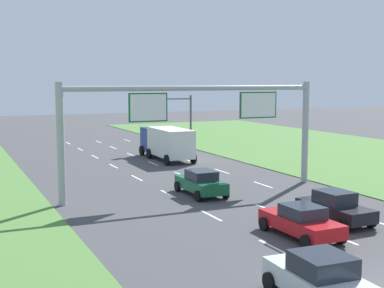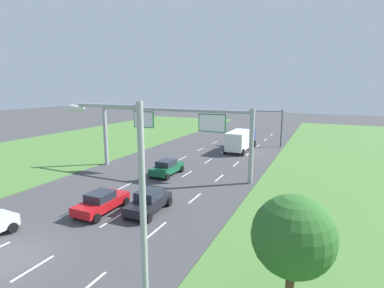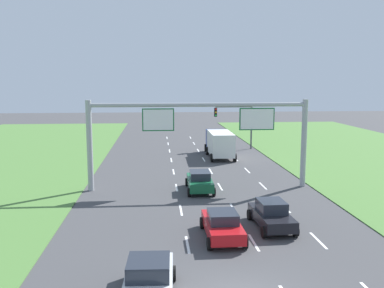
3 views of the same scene
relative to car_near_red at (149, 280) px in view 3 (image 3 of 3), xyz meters
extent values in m
cube|color=white|center=(1.90, 5.50, -0.81)|extent=(0.14, 2.40, 0.01)
cube|color=white|center=(1.90, 11.50, -0.81)|extent=(0.14, 2.40, 0.01)
cube|color=white|center=(1.90, 17.50, -0.81)|extent=(0.14, 2.40, 0.01)
cube|color=white|center=(1.90, 23.50, -0.81)|extent=(0.14, 2.40, 0.01)
cube|color=white|center=(1.90, 29.50, -0.81)|extent=(0.14, 2.40, 0.01)
cube|color=white|center=(1.90, 35.50, -0.81)|extent=(0.14, 2.40, 0.01)
cube|color=white|center=(1.90, 41.50, -0.81)|extent=(0.14, 2.40, 0.01)
cube|color=white|center=(1.90, 47.50, -0.81)|extent=(0.14, 2.40, 0.01)
cube|color=white|center=(5.40, 5.50, -0.81)|extent=(0.14, 2.40, 0.01)
cube|color=white|center=(5.40, 11.50, -0.81)|extent=(0.14, 2.40, 0.01)
cube|color=white|center=(5.40, 17.50, -0.81)|extent=(0.14, 2.40, 0.01)
cube|color=white|center=(5.40, 23.50, -0.81)|extent=(0.14, 2.40, 0.01)
cube|color=white|center=(5.40, 29.50, -0.81)|extent=(0.14, 2.40, 0.01)
cube|color=white|center=(5.40, 35.50, -0.81)|extent=(0.14, 2.40, 0.01)
cube|color=white|center=(5.40, 41.50, -0.81)|extent=(0.14, 2.40, 0.01)
cube|color=white|center=(5.40, 47.50, -0.81)|extent=(0.14, 2.40, 0.01)
cube|color=white|center=(8.90, 5.50, -0.81)|extent=(0.14, 2.40, 0.01)
cube|color=white|center=(8.90, 11.50, -0.81)|extent=(0.14, 2.40, 0.01)
cube|color=white|center=(8.90, 17.50, -0.81)|extent=(0.14, 2.40, 0.01)
cube|color=white|center=(8.90, 23.50, -0.81)|extent=(0.14, 2.40, 0.01)
cube|color=white|center=(8.90, 29.50, -0.81)|extent=(0.14, 2.40, 0.01)
cube|color=white|center=(8.90, 35.50, -0.81)|extent=(0.14, 2.40, 0.01)
cube|color=white|center=(8.90, 41.50, -0.81)|extent=(0.14, 2.40, 0.01)
cube|color=white|center=(8.90, 47.50, -0.81)|extent=(0.14, 2.40, 0.01)
cube|color=silver|center=(0.00, 0.01, -0.14)|extent=(2.02, 4.33, 0.70)
cube|color=#232833|center=(0.00, -0.03, 0.53)|extent=(1.70, 1.81, 0.63)
cylinder|color=black|center=(-0.87, 1.63, -0.49)|extent=(0.25, 0.65, 0.64)
cylinder|color=black|center=(1.00, 1.55, -0.49)|extent=(0.25, 0.65, 0.64)
cube|color=red|center=(3.85, 6.34, -0.18)|extent=(1.82, 4.34, 0.62)
cube|color=#232833|center=(3.85, 6.21, 0.41)|extent=(1.52, 1.78, 0.56)
cylinder|color=black|center=(2.92, 7.95, -0.49)|extent=(0.22, 0.64, 0.64)
cylinder|color=black|center=(4.75, 7.96, -0.49)|extent=(0.22, 0.64, 0.64)
cylinder|color=black|center=(2.94, 4.72, -0.49)|extent=(0.22, 0.64, 0.64)
cylinder|color=black|center=(4.77, 4.73, -0.49)|extent=(0.22, 0.64, 0.64)
cube|color=black|center=(6.93, 7.70, -0.18)|extent=(1.90, 4.23, 0.62)
cube|color=#232833|center=(6.93, 7.76, 0.45)|extent=(1.54, 1.83, 0.65)
cylinder|color=black|center=(5.98, 9.19, -0.49)|extent=(0.24, 0.65, 0.64)
cylinder|color=black|center=(7.77, 9.26, -0.49)|extent=(0.24, 0.65, 0.64)
cylinder|color=black|center=(6.10, 6.13, -0.49)|extent=(0.24, 0.65, 0.64)
cylinder|color=black|center=(7.88, 6.20, -0.49)|extent=(0.24, 0.65, 0.64)
cube|color=#145633|center=(3.64, 16.35, -0.16)|extent=(1.86, 4.30, 0.67)
cube|color=#232833|center=(3.64, 16.26, 0.46)|extent=(1.52, 1.95, 0.57)
cylinder|color=black|center=(2.75, 17.96, -0.49)|extent=(0.23, 0.64, 0.64)
cylinder|color=black|center=(4.58, 17.93, -0.49)|extent=(0.23, 0.64, 0.64)
cylinder|color=black|center=(2.70, 14.78, -0.49)|extent=(0.23, 0.64, 0.64)
cylinder|color=black|center=(4.53, 14.75, -0.49)|extent=(0.23, 0.64, 0.64)
cube|color=navy|center=(7.37, 34.23, 0.74)|extent=(2.22, 2.12, 2.20)
cube|color=silver|center=(7.33, 30.20, 0.85)|extent=(2.42, 5.68, 2.42)
cylinder|color=black|center=(6.25, 34.74, -0.36)|extent=(0.29, 0.90, 0.90)
cylinder|color=black|center=(8.51, 34.72, -0.36)|extent=(0.29, 0.90, 0.90)
cylinder|color=black|center=(6.15, 32.44, -0.36)|extent=(0.29, 0.90, 0.90)
cylinder|color=black|center=(8.56, 32.42, -0.36)|extent=(0.29, 0.90, 0.90)
cylinder|color=black|center=(6.10, 27.98, -0.36)|extent=(0.29, 0.90, 0.90)
cylinder|color=black|center=(8.52, 27.96, -0.36)|extent=(0.29, 0.90, 0.90)
cylinder|color=#9EA0A5|center=(-4.75, 17.14, 2.69)|extent=(0.44, 0.44, 7.00)
cylinder|color=#9EA0A5|center=(12.05, 17.14, 2.69)|extent=(0.44, 0.44, 7.00)
cylinder|color=#9EA0A5|center=(3.65, 17.14, 5.79)|extent=(16.80, 0.32, 0.32)
cube|color=#0C5B28|center=(0.50, 17.14, 4.66)|extent=(2.44, 0.12, 1.74)
cube|color=white|center=(0.50, 17.07, 4.66)|extent=(2.28, 0.01, 1.58)
cube|color=#0C5B28|center=(8.20, 17.14, 4.66)|extent=(2.76, 0.12, 1.74)
cube|color=white|center=(8.20, 17.07, 4.66)|extent=(2.60, 0.01, 1.58)
cylinder|color=#47494F|center=(12.12, 36.36, 1.99)|extent=(0.20, 0.20, 5.60)
cylinder|color=#47494F|center=(9.87, 36.36, 4.44)|extent=(4.50, 0.14, 0.14)
cube|color=black|center=(7.62, 36.36, 3.79)|extent=(0.32, 0.36, 1.10)
sphere|color=red|center=(7.62, 36.16, 4.16)|extent=(0.22, 0.22, 0.22)
sphere|color=orange|center=(7.62, 36.16, 3.79)|extent=(0.22, 0.22, 0.22)
sphere|color=green|center=(7.62, 36.16, 3.42)|extent=(0.22, 0.22, 0.22)
camera|label=1|loc=(-10.52, -13.04, 6.26)|focal=50.00mm
camera|label=2|loc=(18.11, -9.51, 8.04)|focal=28.00mm
camera|label=3|loc=(0.37, -15.65, 7.63)|focal=40.00mm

